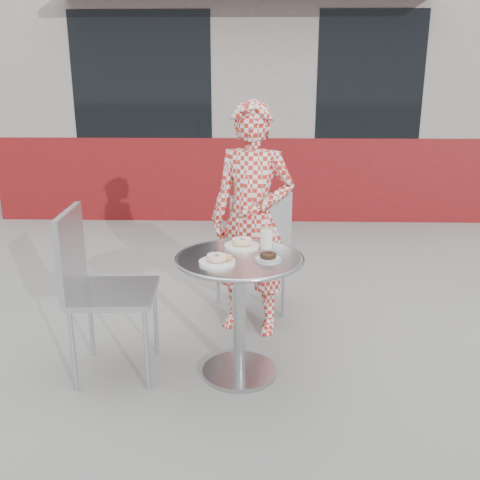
{
  "coord_description": "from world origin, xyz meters",
  "views": [
    {
      "loc": [
        0.12,
        -2.73,
        1.65
      ],
      "look_at": [
        0.03,
        0.14,
        0.79
      ],
      "focal_mm": 40.0,
      "sensor_mm": 36.0,
      "label": 1
    }
  ],
  "objects_px": {
    "chair_left": "(114,325)",
    "plate_far": "(242,243)",
    "plate_near": "(218,259)",
    "bistro_table": "(239,287)",
    "plate_checker": "(268,257)",
    "milk_cup": "(266,238)",
    "chair_far": "(251,275)",
    "seated_person": "(252,220)"
  },
  "relations": [
    {
      "from": "chair_left",
      "to": "plate_far",
      "type": "xyz_separation_m",
      "value": [
        0.74,
        0.17,
        0.44
      ]
    },
    {
      "from": "chair_far",
      "to": "plate_near",
      "type": "distance_m",
      "value": 1.12
    },
    {
      "from": "chair_far",
      "to": "plate_far",
      "type": "relative_size",
      "value": 4.55
    },
    {
      "from": "chair_far",
      "to": "chair_left",
      "type": "distance_m",
      "value": 1.18
    },
    {
      "from": "plate_near",
      "to": "plate_checker",
      "type": "height_order",
      "value": "plate_near"
    },
    {
      "from": "plate_far",
      "to": "plate_checker",
      "type": "relative_size",
      "value": 1.28
    },
    {
      "from": "seated_person",
      "to": "plate_near",
      "type": "distance_m",
      "value": 0.75
    },
    {
      "from": "bistro_table",
      "to": "plate_near",
      "type": "height_order",
      "value": "plate_near"
    },
    {
      "from": "plate_far",
      "to": "plate_checker",
      "type": "distance_m",
      "value": 0.27
    },
    {
      "from": "chair_left",
      "to": "milk_cup",
      "type": "bearing_deg",
      "value": -82.26
    },
    {
      "from": "plate_near",
      "to": "chair_left",
      "type": "bearing_deg",
      "value": 169.22
    },
    {
      "from": "plate_far",
      "to": "chair_left",
      "type": "bearing_deg",
      "value": -166.66
    },
    {
      "from": "chair_far",
      "to": "seated_person",
      "type": "xyz_separation_m",
      "value": [
        0.01,
        -0.28,
        0.49
      ]
    },
    {
      "from": "milk_cup",
      "to": "seated_person",
      "type": "bearing_deg",
      "value": 101.19
    },
    {
      "from": "chair_far",
      "to": "plate_far",
      "type": "bearing_deg",
      "value": 65.38
    },
    {
      "from": "chair_left",
      "to": "chair_far",
      "type": "bearing_deg",
      "value": -44.54
    },
    {
      "from": "seated_person",
      "to": "plate_near",
      "type": "xyz_separation_m",
      "value": [
        -0.17,
        -0.73,
        -0.03
      ]
    },
    {
      "from": "chair_left",
      "to": "milk_cup",
      "type": "xyz_separation_m",
      "value": [
        0.88,
        0.17,
        0.48
      ]
    },
    {
      "from": "seated_person",
      "to": "plate_near",
      "type": "bearing_deg",
      "value": -85.3
    },
    {
      "from": "plate_near",
      "to": "milk_cup",
      "type": "relative_size",
      "value": 1.61
    },
    {
      "from": "chair_left",
      "to": "seated_person",
      "type": "bearing_deg",
      "value": -55.55
    },
    {
      "from": "plate_checker",
      "to": "milk_cup",
      "type": "bearing_deg",
      "value": 91.32
    },
    {
      "from": "plate_near",
      "to": "plate_checker",
      "type": "distance_m",
      "value": 0.27
    },
    {
      "from": "seated_person",
      "to": "milk_cup",
      "type": "relative_size",
      "value": 12.79
    },
    {
      "from": "bistro_table",
      "to": "milk_cup",
      "type": "bearing_deg",
      "value": 49.73
    },
    {
      "from": "bistro_table",
      "to": "chair_far",
      "type": "xyz_separation_m",
      "value": [
        0.05,
        0.9,
        -0.26
      ]
    },
    {
      "from": "plate_near",
      "to": "milk_cup",
      "type": "bearing_deg",
      "value": 47.75
    },
    {
      "from": "bistro_table",
      "to": "milk_cup",
      "type": "distance_m",
      "value": 0.33
    },
    {
      "from": "chair_left",
      "to": "milk_cup",
      "type": "relative_size",
      "value": 8.1
    },
    {
      "from": "plate_checker",
      "to": "milk_cup",
      "type": "xyz_separation_m",
      "value": [
        -0.01,
        0.22,
        0.04
      ]
    },
    {
      "from": "chair_left",
      "to": "seated_person",
      "type": "relative_size",
      "value": 0.63
    },
    {
      "from": "plate_far",
      "to": "milk_cup",
      "type": "xyz_separation_m",
      "value": [
        0.14,
        -0.0,
        0.04
      ]
    },
    {
      "from": "bistro_table",
      "to": "chair_far",
      "type": "bearing_deg",
      "value": 86.58
    },
    {
      "from": "plate_far",
      "to": "plate_checker",
      "type": "bearing_deg",
      "value": -56.97
    },
    {
      "from": "chair_left",
      "to": "plate_near",
      "type": "distance_m",
      "value": 0.77
    },
    {
      "from": "bistro_table",
      "to": "plate_checker",
      "type": "height_order",
      "value": "plate_checker"
    },
    {
      "from": "seated_person",
      "to": "plate_far",
      "type": "xyz_separation_m",
      "value": [
        -0.06,
        -0.44,
        -0.03
      ]
    },
    {
      "from": "bistro_table",
      "to": "plate_far",
      "type": "height_order",
      "value": "plate_far"
    },
    {
      "from": "plate_far",
      "to": "seated_person",
      "type": "bearing_deg",
      "value": 82.82
    },
    {
      "from": "plate_checker",
      "to": "bistro_table",
      "type": "bearing_deg",
      "value": 163.72
    },
    {
      "from": "bistro_table",
      "to": "milk_cup",
      "type": "height_order",
      "value": "milk_cup"
    },
    {
      "from": "chair_far",
      "to": "chair_left",
      "type": "xyz_separation_m",
      "value": [
        -0.78,
        -0.89,
        0.02
      ]
    }
  ]
}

